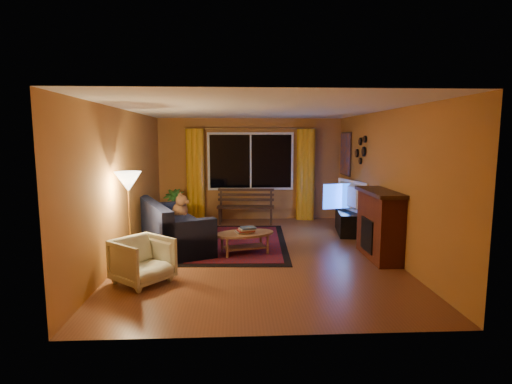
{
  "coord_description": "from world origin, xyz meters",
  "views": [
    {
      "loc": [
        -0.36,
        -6.86,
        2.03
      ],
      "look_at": [
        0.0,
        0.3,
        1.05
      ],
      "focal_mm": 28.0,
      "sensor_mm": 36.0,
      "label": 1
    }
  ],
  "objects_px": {
    "bench": "(246,215)",
    "coffee_table": "(245,243)",
    "sofa": "(174,224)",
    "armchair": "(143,258)",
    "tv_console": "(347,222)",
    "floor_lamp": "(130,221)"
  },
  "relations": [
    {
      "from": "bench",
      "to": "coffee_table",
      "type": "distance_m",
      "value": 2.49
    },
    {
      "from": "bench",
      "to": "sofa",
      "type": "height_order",
      "value": "sofa"
    },
    {
      "from": "armchair",
      "to": "tv_console",
      "type": "xyz_separation_m",
      "value": [
        3.67,
        2.79,
        -0.12
      ]
    },
    {
      "from": "sofa",
      "to": "floor_lamp",
      "type": "xyz_separation_m",
      "value": [
        -0.48,
        -1.22,
        0.33
      ]
    },
    {
      "from": "sofa",
      "to": "floor_lamp",
      "type": "height_order",
      "value": "floor_lamp"
    },
    {
      "from": "bench",
      "to": "tv_console",
      "type": "distance_m",
      "value": 2.38
    },
    {
      "from": "sofa",
      "to": "floor_lamp",
      "type": "distance_m",
      "value": 1.35
    },
    {
      "from": "bench",
      "to": "tv_console",
      "type": "height_order",
      "value": "tv_console"
    },
    {
      "from": "sofa",
      "to": "armchair",
      "type": "xyz_separation_m",
      "value": [
        -0.15,
        -1.85,
        -0.08
      ]
    },
    {
      "from": "bench",
      "to": "coffee_table",
      "type": "xyz_separation_m",
      "value": [
        -0.08,
        -2.49,
        -0.01
      ]
    },
    {
      "from": "sofa",
      "to": "tv_console",
      "type": "xyz_separation_m",
      "value": [
        3.52,
        0.94,
        -0.2
      ]
    },
    {
      "from": "bench",
      "to": "armchair",
      "type": "bearing_deg",
      "value": -107.47
    },
    {
      "from": "floor_lamp",
      "to": "tv_console",
      "type": "relative_size",
      "value": 1.34
    },
    {
      "from": "armchair",
      "to": "floor_lamp",
      "type": "bearing_deg",
      "value": 67.58
    },
    {
      "from": "sofa",
      "to": "armchair",
      "type": "height_order",
      "value": "sofa"
    },
    {
      "from": "sofa",
      "to": "floor_lamp",
      "type": "bearing_deg",
      "value": -134.79
    },
    {
      "from": "bench",
      "to": "floor_lamp",
      "type": "distance_m",
      "value": 3.74
    },
    {
      "from": "coffee_table",
      "to": "tv_console",
      "type": "relative_size",
      "value": 0.93
    },
    {
      "from": "sofa",
      "to": "tv_console",
      "type": "relative_size",
      "value": 1.89
    },
    {
      "from": "floor_lamp",
      "to": "coffee_table",
      "type": "bearing_deg",
      "value": 21.58
    },
    {
      "from": "armchair",
      "to": "bench",
      "type": "bearing_deg",
      "value": 18.59
    },
    {
      "from": "tv_console",
      "to": "sofa",
      "type": "bearing_deg",
      "value": -156.34
    }
  ]
}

